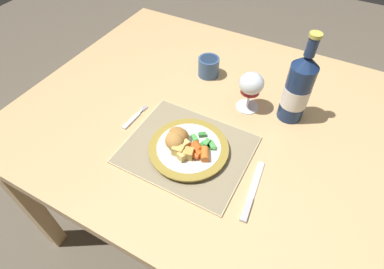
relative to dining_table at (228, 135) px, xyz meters
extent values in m
plane|color=brown|center=(0.00, 0.00, -0.66)|extent=(6.00, 6.00, 0.00)
cube|color=tan|center=(0.00, 0.00, 0.06)|extent=(1.39, 1.02, 0.04)
cube|color=tan|center=(-0.64, -0.45, -0.31)|extent=(0.06, 0.06, 0.70)
cube|color=tan|center=(-0.64, 0.45, -0.31)|extent=(0.06, 0.06, 0.70)
cube|color=#CCB789|center=(-0.06, -0.18, 0.08)|extent=(0.36, 0.30, 0.01)
cube|color=gray|center=(-0.06, -0.18, 0.09)|extent=(0.35, 0.29, 0.00)
cylinder|color=silver|center=(-0.05, -0.19, 0.09)|extent=(0.19, 0.19, 0.01)
cylinder|color=olive|center=(-0.05, -0.19, 0.10)|extent=(0.23, 0.23, 0.01)
cylinder|color=silver|center=(-0.05, -0.19, 0.11)|extent=(0.19, 0.19, 0.00)
ellipsoid|color=tan|center=(-0.08, -0.18, 0.12)|extent=(0.07, 0.07, 0.04)
ellipsoid|color=tan|center=(-0.09, -0.19, 0.13)|extent=(0.07, 0.07, 0.04)
ellipsoid|color=#B77F3D|center=(-0.09, -0.20, 0.13)|extent=(0.08, 0.08, 0.04)
ellipsoid|color=#A87033|center=(-0.09, -0.18, 0.13)|extent=(0.07, 0.06, 0.04)
cube|color=green|center=(0.00, -0.18, 0.11)|extent=(0.02, 0.02, 0.01)
cube|color=#338438|center=(-0.02, -0.17, 0.11)|extent=(0.02, 0.03, 0.01)
cube|color=#4CA84C|center=(-0.01, -0.16, 0.12)|extent=(0.02, 0.03, 0.01)
cube|color=#338438|center=(-0.03, -0.13, 0.11)|extent=(0.02, 0.02, 0.01)
cube|color=#4CA84C|center=(0.01, -0.16, 0.11)|extent=(0.03, 0.02, 0.01)
cube|color=#338438|center=(-0.02, -0.19, 0.11)|extent=(0.03, 0.03, 0.01)
cube|color=#4CA84C|center=(0.01, -0.15, 0.11)|extent=(0.03, 0.03, 0.01)
cube|color=#4CA84C|center=(-0.02, -0.19, 0.11)|extent=(0.01, 0.02, 0.01)
cube|color=#338438|center=(0.00, -0.16, 0.11)|extent=(0.02, 0.03, 0.01)
cube|color=green|center=(-0.02, -0.19, 0.11)|extent=(0.02, 0.03, 0.01)
cube|color=#4CA84C|center=(-0.05, -0.15, 0.11)|extent=(0.03, 0.03, 0.01)
cube|color=green|center=(-0.01, -0.17, 0.11)|extent=(0.03, 0.03, 0.01)
cylinder|color=#CC5119|center=(-0.02, -0.18, 0.12)|extent=(0.04, 0.04, 0.02)
cylinder|color=#CC5119|center=(-0.02, -0.19, 0.12)|extent=(0.05, 0.04, 0.02)
cylinder|color=orange|center=(0.01, -0.20, 0.12)|extent=(0.04, 0.05, 0.02)
cylinder|color=#CC5119|center=(-0.02, -0.21, 0.11)|extent=(0.04, 0.02, 0.02)
cube|color=silver|center=(-0.28, -0.16, 0.08)|extent=(0.02, 0.08, 0.01)
cube|color=silver|center=(-0.27, -0.11, 0.08)|extent=(0.01, 0.02, 0.01)
cube|color=silver|center=(-0.27, -0.10, 0.08)|extent=(0.00, 0.02, 0.00)
cube|color=silver|center=(-0.27, -0.09, 0.08)|extent=(0.00, 0.02, 0.00)
cube|color=silver|center=(-0.27, -0.09, 0.08)|extent=(0.00, 0.02, 0.00)
cube|color=silver|center=(-0.28, -0.09, 0.08)|extent=(0.00, 0.02, 0.00)
cube|color=silver|center=(0.16, -0.18, 0.08)|extent=(0.03, 0.13, 0.00)
cube|color=#B2B2B7|center=(0.17, -0.28, 0.08)|extent=(0.02, 0.07, 0.01)
cylinder|color=silver|center=(0.03, 0.08, 0.08)|extent=(0.08, 0.08, 0.00)
cylinder|color=silver|center=(0.03, 0.08, 0.12)|extent=(0.01, 0.01, 0.06)
ellipsoid|color=silver|center=(0.03, 0.08, 0.18)|extent=(0.08, 0.08, 0.07)
cylinder|color=maroon|center=(0.03, 0.08, 0.16)|extent=(0.06, 0.06, 0.04)
cylinder|color=navy|center=(0.17, 0.10, 0.18)|extent=(0.08, 0.08, 0.19)
cone|color=navy|center=(0.17, 0.10, 0.29)|extent=(0.08, 0.08, 0.04)
cylinder|color=navy|center=(0.17, 0.10, 0.34)|extent=(0.03, 0.03, 0.06)
cylinder|color=#BFB74C|center=(0.17, 0.10, 0.37)|extent=(0.03, 0.03, 0.01)
cylinder|color=white|center=(0.17, 0.10, 0.17)|extent=(0.08, 0.08, 0.07)
cube|color=gold|center=(-0.03, -0.22, 0.12)|extent=(0.03, 0.03, 0.03)
cube|color=#DBB256|center=(-0.06, -0.22, 0.12)|extent=(0.03, 0.03, 0.03)
cube|color=#E5BC66|center=(-0.04, -0.23, 0.12)|extent=(0.03, 0.03, 0.02)
cube|color=#E5BC66|center=(-0.06, -0.20, 0.12)|extent=(0.03, 0.03, 0.03)
cylinder|color=#385684|center=(-0.17, 0.18, 0.11)|extent=(0.08, 0.08, 0.07)
cylinder|color=#1E2F48|center=(-0.17, 0.18, 0.15)|extent=(0.06, 0.06, 0.01)
camera|label=1|loc=(0.22, -0.66, 0.77)|focal=28.00mm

